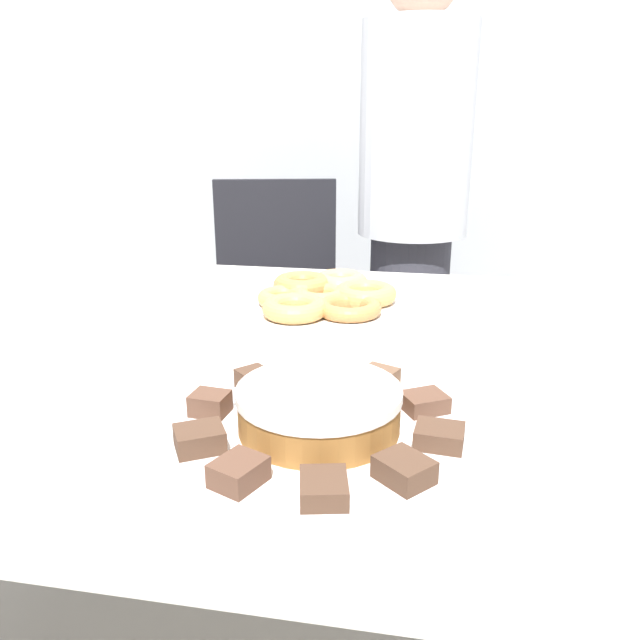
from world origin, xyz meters
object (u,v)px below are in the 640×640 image
Objects in this scene: office_chair_left at (277,332)px; frosted_cake at (319,408)px; plate_cake at (319,432)px; plate_donuts at (321,305)px; person_standing at (412,211)px.

frosted_cake is (0.35, -1.19, 0.34)m from office_chair_left.
plate_donuts is at bearing 100.00° from plate_cake.
office_chair_left is 2.38× the size of plate_cake.
plate_cake is (0.35, -1.19, 0.31)m from office_chair_left.
person_standing is 7.87× the size of frosted_cake.
office_chair_left is 4.56× the size of frosted_cake.
plate_donuts is (-0.09, 0.51, -0.00)m from plate_cake.
person_standing reaches higher than plate_donuts.
plate_cake is at bearing -80.00° from plate_donuts.
plate_donuts is at bearing -81.95° from office_chair_left.
plate_donuts is (0.26, -0.67, 0.31)m from office_chair_left.
frosted_cake is at bearing -92.67° from person_standing.
plate_cake is 1.01× the size of plate_donuts.
frosted_cake is (-0.06, -1.25, -0.05)m from person_standing.
plate_donuts is at bearing 100.00° from frosted_cake.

